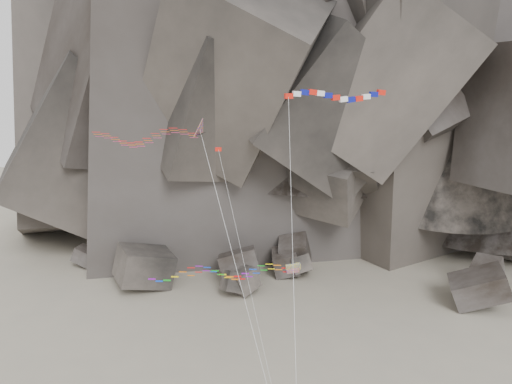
# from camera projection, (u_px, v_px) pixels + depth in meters

# --- Properties ---
(headland) EXTENTS (110.00, 70.00, 84.00)m
(headland) POSITION_uv_depth(u_px,v_px,m) (303.00, 37.00, 107.49)
(headland) COLOR #524A43
(headland) RESTS_ON ground
(boulder_field) EXTENTS (73.53, 19.08, 7.86)m
(boulder_field) POSITION_uv_depth(u_px,v_px,m) (275.00, 274.00, 80.68)
(boulder_field) COLOR #47423F
(boulder_field) RESTS_ON ground
(delta_kite) EXTENTS (20.59, 13.24, 28.16)m
(delta_kite) POSITION_uv_depth(u_px,v_px,m) (141.00, 136.00, 44.98)
(delta_kite) COLOR red
(delta_kite) RESTS_ON ground
(banner_kite) EXTENTS (9.51, 19.44, 30.48)m
(banner_kite) POSITION_uv_depth(u_px,v_px,m) (335.00, 98.00, 46.92)
(banner_kite) COLOR red
(banner_kite) RESTS_ON ground
(parafoil_kite) EXTENTS (15.27, 11.41, 15.24)m
(parafoil_kite) POSITION_uv_depth(u_px,v_px,m) (216.00, 272.00, 45.36)
(parafoil_kite) COLOR yellow
(parafoil_kite) RESTS_ON ground
(pennant_kite) EXTENTS (9.81, 15.57, 24.94)m
(pennant_kite) POSITION_uv_depth(u_px,v_px,m) (233.00, 215.00, 45.77)
(pennant_kite) COLOR red
(pennant_kite) RESTS_ON ground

